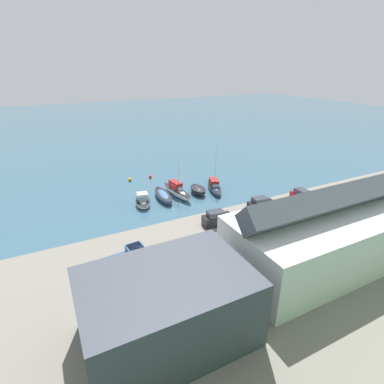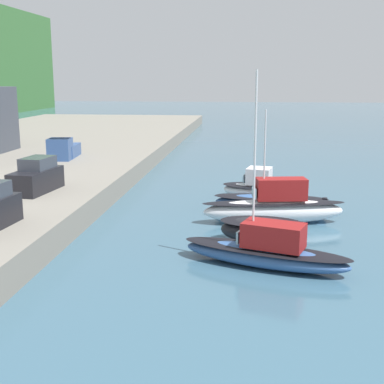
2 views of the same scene
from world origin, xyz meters
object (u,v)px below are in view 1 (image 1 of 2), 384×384
at_px(moored_boat_1, 198,190).
at_px(moored_boat_3, 163,196).
at_px(parked_car_2, 261,205).
at_px(pickup_truck_0, 128,257).
at_px(moored_boat_0, 214,186).
at_px(moored_boat_2, 177,191).
at_px(moored_boat_4, 143,201).
at_px(mooring_buoy_0, 150,177).
at_px(parked_car_1, 217,219).
at_px(mooring_buoy_1, 130,179).
at_px(parked_car_0, 302,197).

bearing_deg(moored_boat_1, moored_boat_3, -1.33).
bearing_deg(parked_car_2, pickup_truck_0, -75.08).
bearing_deg(moored_boat_3, moored_boat_0, -179.10).
xyz_separation_m(moored_boat_2, pickup_truck_0, (14.14, 18.13, 1.34)).
xyz_separation_m(parked_car_2, pickup_truck_0, (22.29, 4.10, -0.10)).
distance_m(moored_boat_2, pickup_truck_0, 23.03).
bearing_deg(moored_boat_1, parked_car_2, 112.17).
distance_m(moored_boat_4, mooring_buoy_0, 13.42).
xyz_separation_m(moored_boat_4, parked_car_1, (-6.54, 13.86, 1.66)).
xyz_separation_m(parked_car_1, parked_car_2, (-8.50, -0.88, 0.00)).
xyz_separation_m(moored_boat_0, parked_car_2, (-0.49, 13.36, 1.69)).
xyz_separation_m(moored_boat_3, mooring_buoy_1, (2.91, -11.64, -0.24)).
bearing_deg(moored_boat_2, mooring_buoy_1, -72.88).
relative_size(moored_boat_3, pickup_truck_0, 1.54).
relative_size(moored_boat_0, pickup_truck_0, 1.83).
xyz_separation_m(parked_car_1, mooring_buoy_0, (0.94, -26.05, -2.12)).
bearing_deg(moored_boat_1, moored_boat_2, -7.39).
height_order(moored_boat_0, parked_car_0, moored_boat_0).
height_order(moored_boat_1, parked_car_2, parked_car_2).
bearing_deg(moored_boat_3, moored_boat_1, 177.84).
bearing_deg(moored_boat_3, mooring_buoy_0, -93.54).
relative_size(moored_boat_0, parked_car_2, 2.07).
bearing_deg(mooring_buoy_0, moored_boat_2, 96.63).
xyz_separation_m(parked_car_0, parked_car_2, (7.97, -0.77, 0.00)).
relative_size(moored_boat_4, parked_car_2, 1.21).
distance_m(moored_boat_3, parked_car_1, 15.08).
bearing_deg(mooring_buoy_0, moored_boat_3, 82.65).
relative_size(moored_boat_0, moored_boat_3, 1.19).
relative_size(moored_boat_0, moored_boat_1, 1.97).
relative_size(parked_car_1, mooring_buoy_0, 6.57).
distance_m(moored_boat_4, parked_car_1, 15.42).
distance_m(moored_boat_2, parked_car_1, 14.99).
height_order(moored_boat_1, mooring_buoy_1, moored_boat_1).
height_order(parked_car_1, mooring_buoy_0, parked_car_1).
relative_size(parked_car_0, parked_car_1, 0.96).
relative_size(moored_boat_2, parked_car_1, 2.01).
distance_m(moored_boat_1, moored_boat_3, 6.77).
bearing_deg(moored_boat_4, mooring_buoy_1, -84.11).
distance_m(moored_boat_3, moored_boat_4, 4.25).
height_order(moored_boat_3, mooring_buoy_0, moored_boat_3).
bearing_deg(moored_boat_0, mooring_buoy_0, -34.04).
relative_size(parked_car_1, parked_car_2, 1.01).
bearing_deg(parked_car_2, moored_boat_4, -126.30).
relative_size(moored_boat_1, moored_boat_2, 0.52).
height_order(parked_car_2, pickup_truck_0, parked_car_2).
distance_m(pickup_truck_0, mooring_buoy_0, 32.03).
relative_size(mooring_buoy_0, mooring_buoy_1, 0.88).
bearing_deg(moored_boat_4, parked_car_1, 126.77).
bearing_deg(parked_car_0, moored_boat_1, -49.04).
relative_size(moored_boat_1, mooring_buoy_1, 6.02).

